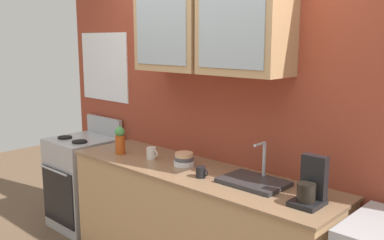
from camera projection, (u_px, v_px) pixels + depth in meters
The scene contains 9 objects.
back_wall_unit at pixel (221, 96), 3.33m from camera, with size 3.99×0.44×2.53m.
counter at pixel (194, 226), 3.29m from camera, with size 2.29×0.62×0.90m.
stove_range at pixel (84, 182), 4.30m from camera, with size 0.58×0.62×1.08m.
sink_faucet at pixel (254, 181), 2.89m from camera, with size 0.44×0.30×0.28m.
bowl_stack at pixel (184, 159), 3.32m from camera, with size 0.16×0.16×0.10m.
vase at pixel (120, 140), 3.64m from camera, with size 0.09×0.09×0.24m.
cup_near_sink at pixel (201, 172), 3.02m from camera, with size 0.10×0.07×0.08m.
cup_near_bowls at pixel (152, 153), 3.50m from camera, with size 0.12×0.08×0.10m.
coffee_maker at pixel (311, 187), 2.53m from camera, with size 0.17×0.20×0.29m.
Camera 1 is at (2.09, -2.26, 1.87)m, focal length 40.06 mm.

